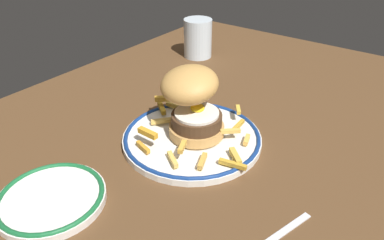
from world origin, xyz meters
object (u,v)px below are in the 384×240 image
at_px(dinner_plate, 192,137).
at_px(water_glass, 198,41).
at_px(side_plate, 51,198).
at_px(fork, 271,240).
at_px(burger, 192,101).

distance_m(dinner_plate, water_glass, 0.43).
bearing_deg(dinner_plate, side_plate, 164.25).
distance_m(dinner_plate, fork, 0.26).
height_order(water_glass, side_plate, water_glass).
bearing_deg(side_plate, dinner_plate, -15.75).
height_order(water_glass, fork, water_glass).
height_order(side_plate, fork, side_plate).
bearing_deg(side_plate, burger, -14.06).
xyz_separation_m(water_glass, side_plate, (-0.61, -0.17, -0.04)).
bearing_deg(water_glass, dinner_plate, -145.63).
distance_m(burger, side_plate, 0.28).
distance_m(water_glass, side_plate, 0.64).
distance_m(dinner_plate, side_plate, 0.26).
bearing_deg(fork, side_plate, 113.72).
relative_size(dinner_plate, water_glass, 2.42).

